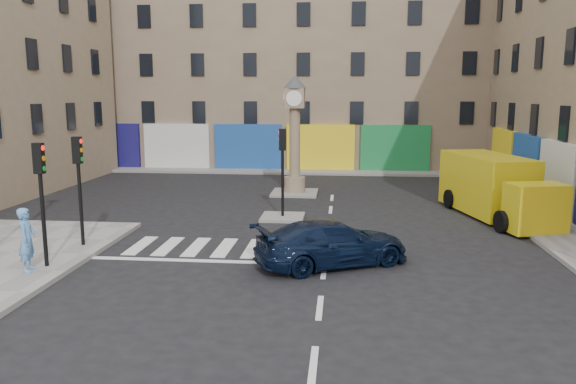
# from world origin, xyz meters

# --- Properties ---
(ground) EXTENTS (120.00, 120.00, 0.00)m
(ground) POSITION_xyz_m (0.00, 0.00, 0.00)
(ground) COLOR black
(ground) RESTS_ON ground
(sidewalk_right) EXTENTS (2.60, 30.00, 0.15)m
(sidewalk_right) POSITION_xyz_m (8.70, 10.00, 0.07)
(sidewalk_right) COLOR gray
(sidewalk_right) RESTS_ON ground
(sidewalk_far) EXTENTS (32.00, 2.40, 0.15)m
(sidewalk_far) POSITION_xyz_m (-4.00, 22.20, 0.07)
(sidewalk_far) COLOR gray
(sidewalk_far) RESTS_ON ground
(island_near) EXTENTS (1.80, 1.80, 0.12)m
(island_near) POSITION_xyz_m (-2.00, 8.00, 0.06)
(island_near) COLOR gray
(island_near) RESTS_ON ground
(island_far) EXTENTS (2.40, 2.40, 0.12)m
(island_far) POSITION_xyz_m (-2.00, 14.00, 0.06)
(island_far) COLOR gray
(island_far) RESTS_ON ground
(building_far) EXTENTS (32.00, 10.00, 17.00)m
(building_far) POSITION_xyz_m (-4.00, 28.00, 8.50)
(building_far) COLOR #89725B
(building_far) RESTS_ON ground
(traffic_light_left_near) EXTENTS (0.28, 0.22, 3.70)m
(traffic_light_left_near) POSITION_xyz_m (-8.30, 0.20, 2.62)
(traffic_light_left_near) COLOR black
(traffic_light_left_near) RESTS_ON sidewalk_left
(traffic_light_left_far) EXTENTS (0.28, 0.22, 3.70)m
(traffic_light_left_far) POSITION_xyz_m (-8.30, 2.60, 2.62)
(traffic_light_left_far) COLOR black
(traffic_light_left_far) RESTS_ON sidewalk_left
(traffic_light_island) EXTENTS (0.28, 0.22, 3.70)m
(traffic_light_island) POSITION_xyz_m (-2.00, 8.00, 2.59)
(traffic_light_island) COLOR black
(traffic_light_island) RESTS_ON island_near
(clock_pillar) EXTENTS (1.20, 1.20, 6.10)m
(clock_pillar) POSITION_xyz_m (-2.00, 14.00, 3.55)
(clock_pillar) COLOR #907B5E
(clock_pillar) RESTS_ON island_far
(navy_sedan) EXTENTS (5.20, 3.98, 1.41)m
(navy_sedan) POSITION_xyz_m (0.22, 1.59, 0.70)
(navy_sedan) COLOR black
(navy_sedan) RESTS_ON ground
(yellow_van) EXTENTS (3.74, 7.45, 2.60)m
(yellow_van) POSITION_xyz_m (7.02, 9.25, 1.29)
(yellow_van) COLOR yellow
(yellow_van) RESTS_ON ground
(pedestrian_blue) EXTENTS (0.58, 0.76, 1.88)m
(pedestrian_blue) POSITION_xyz_m (-8.56, -0.30, 1.09)
(pedestrian_blue) COLOR #598ECD
(pedestrian_blue) RESTS_ON sidewalk_left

